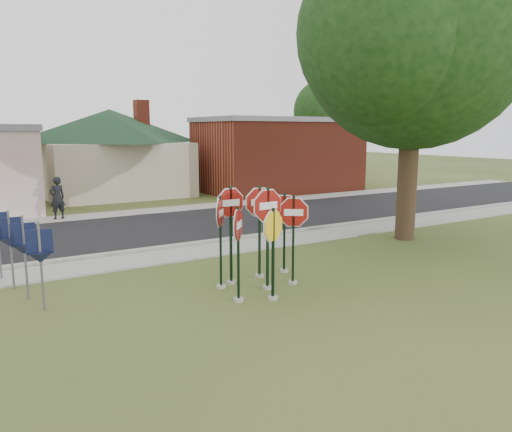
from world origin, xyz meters
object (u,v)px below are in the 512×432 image
stop_sign_center (268,223)px  oak_tree (415,32)px  stop_sign_left (238,242)px  stop_sign_yellow (273,243)px  pedestrian (57,198)px

stop_sign_center → oak_tree: (7.47, 2.32, 5.57)m
stop_sign_center → stop_sign_left: (-1.07, -0.42, -0.27)m
stop_sign_center → stop_sign_left: stop_sign_center is taller
stop_sign_yellow → oak_tree: size_ratio=0.20×
stop_sign_yellow → oak_tree: oak_tree is taller
stop_sign_left → oak_tree: 10.70m
pedestrian → stop_sign_left: bearing=80.8°
oak_tree → pedestrian: oak_tree is taller
stop_sign_yellow → pedestrian: (-2.33, 13.73, -0.37)m
stop_sign_left → pedestrian: (-1.57, 13.44, -0.42)m
stop_sign_left → pedestrian: bearing=96.7°
oak_tree → pedestrian: bearing=133.4°
pedestrian → oak_tree: bearing=117.5°
stop_sign_left → pedestrian: stop_sign_left is taller
stop_sign_left → oak_tree: bearing=17.8°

